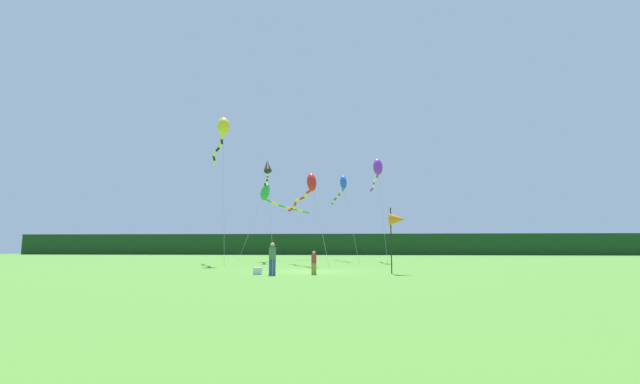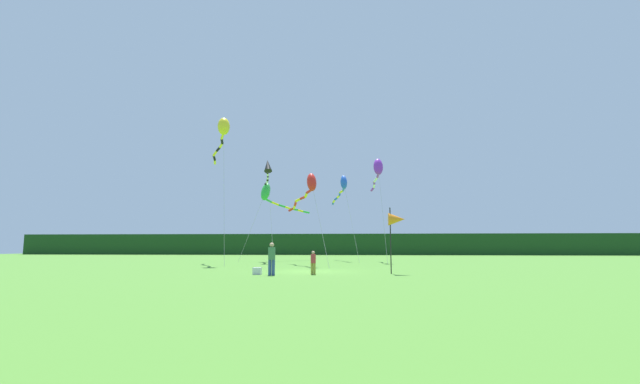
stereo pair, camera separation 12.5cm
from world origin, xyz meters
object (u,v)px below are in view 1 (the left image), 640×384
Objects in this scene: kite_black at (267,168)px; kite_green at (269,194)px; person_adult at (272,257)px; kite_purple at (377,170)px; banner_flag_pole at (397,220)px; kite_blue at (342,185)px; person_child at (314,261)px; cooler_box at (258,271)px; kite_yellow at (223,130)px; kite_red at (309,187)px.

kite_green is (-0.52, 3.34, -2.05)m from kite_black.
person_adult is 0.17× the size of kite_purple.
kite_purple is (-0.13, 15.46, 5.58)m from banner_flag_pole.
person_adult is 20.82m from kite_green.
kite_blue is at bearing 9.92° from kite_green.
person_adult is 2.22m from person_child.
kite_yellow is (-5.66, 11.07, 10.81)m from cooler_box.
person_child is at bearing -167.85° from banner_flag_pole.
kite_green is at bearing 108.46° from person_child.
banner_flag_pole is (4.48, 0.96, 2.22)m from person_child.
banner_flag_pole is (6.56, 1.69, 1.98)m from person_adult.
kite_green is at bearing 121.05° from banner_flag_pole.
kite_red is (1.65, 9.78, 5.82)m from cooler_box.
kite_black is at bearing -174.90° from kite_purple.
kite_blue is 1.10× the size of kite_red.
kite_yellow is at bearing 169.99° from kite_red.
kite_yellow reaches higher than kite_purple.
kite_black reaches higher than person_child.
kite_red is (-2.29, -10.57, -1.58)m from kite_blue.
kite_purple reaches higher than kite_black.
person_child is at bearing 19.33° from person_adult.
kite_blue is 1.12× the size of kite_green.
kite_red is (7.31, -1.29, -4.99)m from kite_yellow.
kite_yellow reaches higher than kite_blue.
kite_red is at bearing -53.08° from kite_black.
person_child is 0.16× the size of kite_red.
kite_green is (-7.29, -1.27, -1.01)m from kite_blue.
banner_flag_pole is 20.03m from kite_blue.
cooler_box is at bearing -62.92° from kite_yellow.
kite_blue is (0.99, 20.13, 6.89)m from person_child.
banner_flag_pole is at bearing -79.70° from kite_blue.
kite_red is at bearing -102.22° from kite_blue.
kite_blue reaches higher than person_adult.
kite_red is at bearing 85.64° from person_adult.
kite_black is at bearing 110.40° from person_child.
kite_red is 0.83× the size of kite_purple.
kite_green reaches higher than cooler_box.
person_child is 20.73m from kite_green.
person_child is 21.30m from kite_blue.
kite_black is at bearing 100.19° from cooler_box.
kite_blue is at bearing 100.30° from banner_flag_pole.
kite_yellow reaches higher than banner_flag_pole.
banner_flag_pole is (7.42, 1.18, 2.73)m from cooler_box.
kite_yellow is (-13.08, 9.88, 8.08)m from banner_flag_pole.
person_child is 11.01m from kite_red.
person_adult reaches higher than person_child.
cooler_box is 0.04× the size of kite_black.
person_child is 0.10× the size of kite_yellow.
cooler_box is 16.47m from kite_yellow.
cooler_box is at bearing -99.57° from kite_red.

